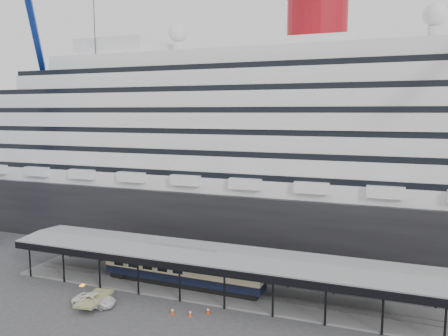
# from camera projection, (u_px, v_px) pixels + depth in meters

# --- Properties ---
(ground) EXTENTS (200.00, 200.00, 0.00)m
(ground) POSITION_uv_depth(u_px,v_px,m) (199.00, 308.00, 51.14)
(ground) COLOR #353537
(ground) RESTS_ON ground
(cruise_ship) EXTENTS (130.00, 30.00, 43.90)m
(cruise_ship) POSITION_uv_depth(u_px,v_px,m) (270.00, 137.00, 78.53)
(cruise_ship) COLOR black
(cruise_ship) RESTS_ON ground
(platform_canopy) EXTENTS (56.00, 9.18, 5.30)m
(platform_canopy) POSITION_uv_depth(u_px,v_px,m) (214.00, 274.00, 55.49)
(platform_canopy) COLOR slate
(platform_canopy) RESTS_ON ground
(port_truck) EXTENTS (5.30, 2.86, 1.41)m
(port_truck) POSITION_uv_depth(u_px,v_px,m) (94.00, 300.00, 51.67)
(port_truck) COLOR silver
(port_truck) RESTS_ON ground
(pullman_carriage) EXTENTS (22.15, 3.42, 21.69)m
(pullman_carriage) POSITION_uv_depth(u_px,v_px,m) (182.00, 268.00, 57.00)
(pullman_carriage) COLOR black
(pullman_carriage) RESTS_ON ground
(traffic_cone_left) EXTENTS (0.47, 0.47, 0.78)m
(traffic_cone_left) POSITION_uv_depth(u_px,v_px,m) (190.00, 313.00, 49.03)
(traffic_cone_left) COLOR #E0410C
(traffic_cone_left) RESTS_ON ground
(traffic_cone_mid) EXTENTS (0.43, 0.43, 0.81)m
(traffic_cone_mid) POSITION_uv_depth(u_px,v_px,m) (172.00, 311.00, 49.49)
(traffic_cone_mid) COLOR #EB3B0D
(traffic_cone_mid) RESTS_ON ground
(traffic_cone_right) EXTENTS (0.49, 0.49, 0.77)m
(traffic_cone_right) POSITION_uv_depth(u_px,v_px,m) (208.00, 310.00, 49.68)
(traffic_cone_right) COLOR red
(traffic_cone_right) RESTS_ON ground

